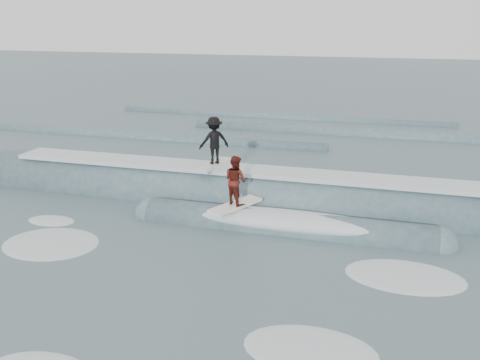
# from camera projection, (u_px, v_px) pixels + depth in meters

# --- Properties ---
(ground) EXTENTS (160.00, 160.00, 0.00)m
(ground) POSITION_uv_depth(u_px,v_px,m) (191.00, 269.00, 13.98)
(ground) COLOR #3B5157
(ground) RESTS_ON ground
(breaking_wave) EXTENTS (22.69, 3.94, 2.32)m
(breaking_wave) POSITION_uv_depth(u_px,v_px,m) (253.00, 204.00, 18.67)
(breaking_wave) COLOR #38555F
(breaking_wave) RESTS_ON ground
(surfer_black) EXTENTS (1.23, 2.06, 1.77)m
(surfer_black) POSITION_uv_depth(u_px,v_px,m) (214.00, 142.00, 18.79)
(surfer_black) COLOR silver
(surfer_black) RESTS_ON ground
(surfer_red) EXTENTS (1.36, 2.04, 1.66)m
(surfer_red) POSITION_uv_depth(u_px,v_px,m) (235.00, 184.00, 16.60)
(surfer_red) COLOR white
(surfer_red) RESTS_ON ground
(whitewater) EXTENTS (13.12, 8.02, 0.10)m
(whitewater) POSITION_uv_depth(u_px,v_px,m) (171.00, 279.00, 13.43)
(whitewater) COLOR silver
(whitewater) RESTS_ON ground
(far_swells) EXTENTS (35.65, 8.65, 0.80)m
(far_swells) POSITION_uv_depth(u_px,v_px,m) (275.00, 132.00, 30.66)
(far_swells) COLOR #38555F
(far_swells) RESTS_ON ground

